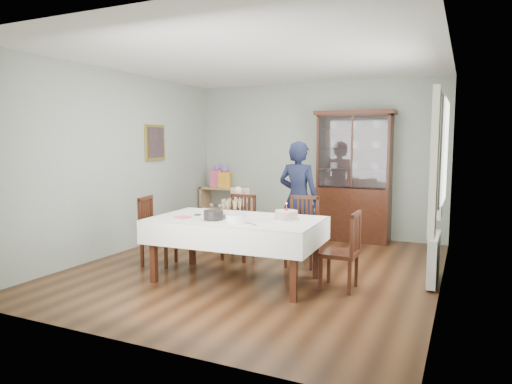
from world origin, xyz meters
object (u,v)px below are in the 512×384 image
Objects in this scene: chair_far_left at (239,240)px; chair_end_right at (340,266)px; high_chair at (238,224)px; dining_table at (236,249)px; gift_bag_pink at (217,177)px; chair_end_left at (158,245)px; sideboard at (224,208)px; china_cabinet at (354,174)px; birthday_cake at (286,216)px; champagne_tray at (232,211)px; woman at (298,198)px; chair_far_right at (302,245)px; gift_bag_orange at (225,178)px.

chair_far_left reaches higher than chair_end_right.
high_chair is (-1.97, 1.31, 0.12)m from chair_end_right.
gift_bag_pink reaches higher than dining_table.
dining_table is 1.32m from chair_end_left.
china_cabinet is at bearing -0.49° from sideboard.
birthday_cake is at bearing -52.98° from high_chair.
woman is at bearing 77.04° from champagne_tray.
china_cabinet is 3.46m from chair_end_left.
high_chair is at bearing 149.46° from chair_far_right.
birthday_cake is 3.59m from gift_bag_orange.
birthday_cake reaches higher than chair_end_right.
birthday_cake is (1.04, -0.83, 0.55)m from chair_far_left.
dining_table is 1.22× the size of woman.
woman is 5.55× the size of birthday_cake.
chair_far_left is at bearing 175.14° from chair_far_right.
chair_far_right reaches higher than chair_end_right.
gift_bag_pink is 1.05× the size of gift_bag_orange.
gift_bag_pink is at bearing -171.55° from sideboard.
gift_bag_pink is (-3.10, 2.64, 0.73)m from chair_end_right.
chair_end_left is at bearing 177.54° from birthday_cake.
woman is 1.72× the size of high_chair.
china_cabinet is 2.41× the size of chair_far_left.
gift_bag_pink is (-1.79, 2.78, 0.17)m from champagne_tray.
gift_bag_pink is (-2.38, 1.88, 0.72)m from chair_far_right.
china_cabinet reaches higher than high_chair.
chair_end_right is 2.14× the size of gift_bag_orange.
sideboard is 2.98× the size of birthday_cake.
champagne_tray is (-1.31, -0.14, 0.56)m from chair_end_right.
chair_far_right is 0.95× the size of high_chair.
chair_far_left is at bearing -56.02° from sideboard.
chair_end_left is 1.33m from champagne_tray.
china_cabinet reaches higher than woman.
chair_end_right is 2.37m from high_chair.
high_chair is 1.85m from gift_bag_pink.
champagne_tray is 0.84× the size of gift_bag_orange.
birthday_cake is at bearing -49.78° from gift_bag_orange.
champagne_tray reaches higher than chair_far_right.
sideboard is 3.28m from champagne_tray.
chair_end_left is at bearing -89.28° from chair_end_right.
chair_far_right is 1.01m from birthday_cake.
woman is 2.51m from gift_bag_pink.
chair_end_left is at bearing -140.72° from chair_far_left.
dining_table is at bearing -58.90° from gift_bag_orange.
birthday_cake is at bearing 108.80° from woman.
dining_table is 1.09m from chair_far_right.
woman is at bearing -61.30° from chair_end_left.
gift_bag_pink reaches higher than chair_far_left.
woman is (-0.51, -1.33, -0.29)m from china_cabinet.
woman is 4.04× the size of gift_bag_orange.
dining_table is at bearing -79.80° from chair_end_right.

